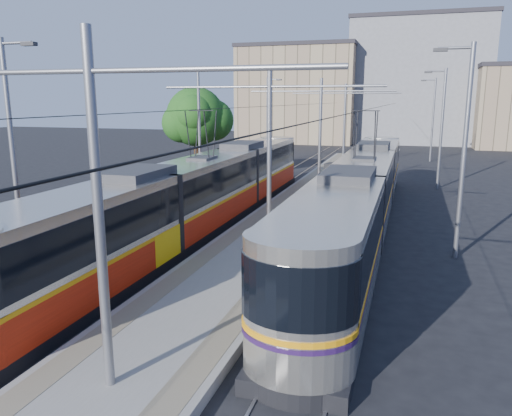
% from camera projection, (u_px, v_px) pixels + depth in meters
% --- Properties ---
extents(ground, '(160.00, 160.00, 0.00)m').
position_uv_depth(ground, '(192.00, 317.00, 14.03)').
color(ground, black).
rests_on(ground, ground).
extents(platform, '(4.00, 50.00, 0.30)m').
position_uv_depth(platform, '(310.00, 199.00, 29.86)').
color(platform, gray).
rests_on(platform, ground).
extents(tactile_strip_left, '(0.70, 50.00, 0.01)m').
position_uv_depth(tactile_strip_left, '(286.00, 195.00, 30.25)').
color(tactile_strip_left, gray).
rests_on(tactile_strip_left, platform).
extents(tactile_strip_right, '(0.70, 50.00, 0.01)m').
position_uv_depth(tactile_strip_right, '(334.00, 198.00, 29.41)').
color(tactile_strip_right, gray).
rests_on(tactile_strip_right, platform).
extents(rails, '(8.71, 70.00, 0.03)m').
position_uv_depth(rails, '(310.00, 201.00, 29.89)').
color(rails, gray).
rests_on(rails, ground).
extents(track_arrow, '(1.20, 5.00, 0.01)m').
position_uv_depth(track_arrow, '(7.00, 349.00, 12.26)').
color(track_arrow, silver).
rests_on(track_arrow, ground).
extents(tram_left, '(2.43, 29.16, 5.50)m').
position_uv_depth(tram_left, '(203.00, 193.00, 23.41)').
color(tram_left, black).
rests_on(tram_left, ground).
extents(tram_right, '(2.43, 29.41, 5.50)m').
position_uv_depth(tram_right, '(363.00, 191.00, 23.10)').
color(tram_right, black).
rests_on(tram_right, ground).
extents(catenary, '(9.20, 70.00, 7.00)m').
position_uv_depth(catenary, '(301.00, 128.00, 26.27)').
color(catenary, gray).
rests_on(catenary, platform).
extents(street_lamps, '(15.18, 38.22, 8.00)m').
position_uv_depth(street_lamps, '(323.00, 128.00, 32.73)').
color(street_lamps, gray).
rests_on(street_lamps, ground).
extents(shelter, '(0.75, 1.02, 2.04)m').
position_uv_depth(shelter, '(330.00, 179.00, 29.43)').
color(shelter, black).
rests_on(shelter, platform).
extents(tree, '(4.75, 4.39, 6.90)m').
position_uv_depth(tree, '(200.00, 118.00, 36.65)').
color(tree, '#382314').
rests_on(tree, ground).
extents(building_left, '(16.32, 12.24, 13.37)m').
position_uv_depth(building_left, '(300.00, 94.00, 71.48)').
color(building_left, gray).
rests_on(building_left, ground).
extents(building_centre, '(18.36, 14.28, 16.83)m').
position_uv_depth(building_centre, '(418.00, 82.00, 70.22)').
color(building_centre, gray).
rests_on(building_centre, ground).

